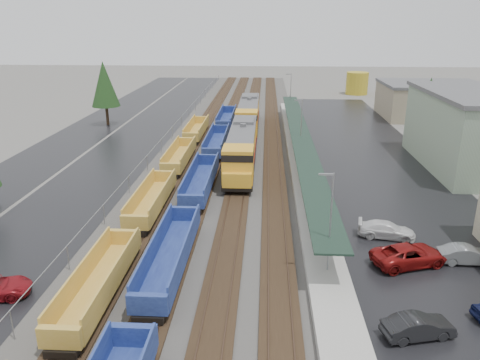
% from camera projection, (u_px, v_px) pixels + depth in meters
% --- Properties ---
extents(ballast_strip, '(20.00, 160.00, 0.08)m').
position_uv_depth(ballast_strip, '(234.00, 140.00, 72.04)').
color(ballast_strip, '#302D2B').
rests_on(ballast_strip, ground).
extents(trackbed, '(14.60, 160.00, 0.22)m').
position_uv_depth(trackbed, '(234.00, 139.00, 72.00)').
color(trackbed, black).
rests_on(trackbed, ground).
extents(west_parking_lot, '(10.00, 160.00, 0.02)m').
position_uv_depth(west_parking_lot, '(138.00, 139.00, 72.85)').
color(west_parking_lot, black).
rests_on(west_parking_lot, ground).
extents(west_road, '(9.00, 160.00, 0.02)m').
position_uv_depth(west_road, '(75.00, 138.00, 73.38)').
color(west_road, black).
rests_on(west_road, ground).
extents(east_commuter_lot, '(16.00, 100.00, 0.02)m').
position_uv_depth(east_commuter_lot, '(372.00, 161.00, 61.60)').
color(east_commuter_lot, black).
rests_on(east_commuter_lot, ground).
extents(station_platform, '(3.00, 80.00, 8.00)m').
position_uv_depth(station_platform, '(300.00, 155.00, 61.88)').
color(station_platform, '#9E9B93').
rests_on(station_platform, ground).
extents(chainlink_fence, '(0.08, 160.04, 2.02)m').
position_uv_depth(chainlink_fence, '(170.00, 132.00, 70.56)').
color(chainlink_fence, gray).
rests_on(chainlink_fence, ground).
extents(distant_hills, '(301.00, 140.00, 25.20)m').
position_uv_depth(distant_hills, '(355.00, 60.00, 211.87)').
color(distant_hills, '#4B5945').
rests_on(distant_hills, ground).
extents(tree_west_far, '(4.84, 4.84, 11.00)m').
position_uv_depth(tree_west_far, '(104.00, 84.00, 80.39)').
color(tree_west_far, '#332316').
rests_on(tree_west_far, ground).
extents(tree_east, '(4.40, 4.40, 10.00)m').
position_uv_depth(tree_east, '(428.00, 102.00, 66.56)').
color(tree_east, '#332316').
rests_on(tree_east, ground).
extents(locomotive_lead, '(3.33, 21.95, 4.97)m').
position_uv_depth(locomotive_lead, '(242.00, 148.00, 57.59)').
color(locomotive_lead, black).
rests_on(locomotive_lead, ground).
extents(locomotive_trail, '(3.33, 21.95, 4.97)m').
position_uv_depth(locomotive_trail, '(248.00, 115.00, 77.41)').
color(locomotive_trail, black).
rests_on(locomotive_trail, ground).
extents(well_string_yellow, '(2.45, 88.30, 2.17)m').
position_uv_depth(well_string_yellow, '(131.00, 234.00, 38.23)').
color(well_string_yellow, gold).
rests_on(well_string_yellow, ground).
extents(well_string_blue, '(2.55, 98.07, 2.27)m').
position_uv_depth(well_string_blue, '(188.00, 211.00, 42.58)').
color(well_string_blue, navy).
rests_on(well_string_blue, ground).
extents(storage_tank, '(5.36, 5.36, 5.36)m').
position_uv_depth(storage_tank, '(357.00, 83.00, 115.34)').
color(storage_tank, '#AF9823').
rests_on(storage_tank, ground).
extents(parked_car_east_a, '(2.47, 4.49, 1.40)m').
position_uv_depth(parked_car_east_a, '(418.00, 327.00, 27.31)').
color(parked_car_east_a, black).
rests_on(parked_car_east_a, ground).
extents(parked_car_east_b, '(4.35, 6.32, 1.60)m').
position_uv_depth(parked_car_east_b, '(409.00, 255.00, 35.38)').
color(parked_car_east_b, maroon).
rests_on(parked_car_east_b, ground).
extents(parked_car_east_c, '(2.77, 5.05, 1.39)m').
position_uv_depth(parked_car_east_c, '(387.00, 230.00, 39.86)').
color(parked_car_east_c, silver).
rests_on(parked_car_east_c, ground).
extents(parked_car_east_e, '(1.50, 4.26, 1.40)m').
position_uv_depth(parked_car_east_e, '(467.00, 255.00, 35.64)').
color(parked_car_east_e, slate).
rests_on(parked_car_east_e, ground).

